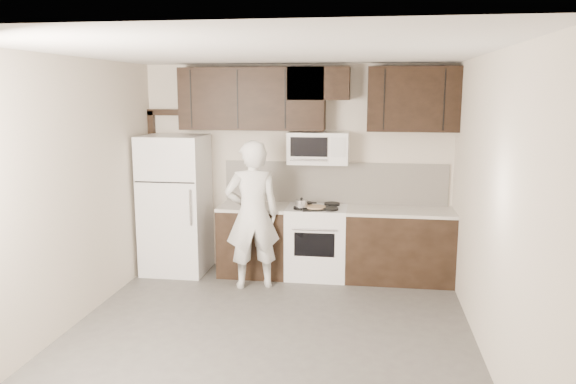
% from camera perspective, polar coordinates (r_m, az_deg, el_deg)
% --- Properties ---
extents(floor, '(4.50, 4.50, 0.00)m').
position_cam_1_polar(floor, '(5.60, -2.24, -14.68)').
color(floor, '#4D4B48').
rests_on(floor, ground).
extents(back_wall, '(4.00, 0.00, 4.00)m').
position_cam_1_polar(back_wall, '(7.37, 0.90, 2.36)').
color(back_wall, beige).
rests_on(back_wall, ground).
extents(ceiling, '(4.50, 4.50, 0.00)m').
position_cam_1_polar(ceiling, '(5.09, -2.46, 14.06)').
color(ceiling, white).
rests_on(ceiling, back_wall).
extents(counter_run, '(2.95, 0.64, 0.91)m').
position_cam_1_polar(counter_run, '(7.20, 5.34, -5.15)').
color(counter_run, black).
rests_on(counter_run, floor).
extents(stove, '(0.76, 0.66, 0.94)m').
position_cam_1_polar(stove, '(7.22, 2.92, -5.04)').
color(stove, white).
rests_on(stove, floor).
extents(backsplash, '(2.90, 0.02, 0.54)m').
position_cam_1_polar(backsplash, '(7.34, 4.75, 0.95)').
color(backsplash, silver).
rests_on(backsplash, counter_run).
extents(upper_cabinets, '(3.48, 0.35, 0.78)m').
position_cam_1_polar(upper_cabinets, '(7.11, 2.42, 9.60)').
color(upper_cabinets, black).
rests_on(upper_cabinets, back_wall).
extents(microwave, '(0.76, 0.42, 0.40)m').
position_cam_1_polar(microwave, '(7.11, 3.10, 4.49)').
color(microwave, white).
rests_on(microwave, upper_cabinets).
extents(refrigerator, '(0.80, 0.76, 1.80)m').
position_cam_1_polar(refrigerator, '(7.47, -11.36, -1.25)').
color(refrigerator, white).
rests_on(refrigerator, floor).
extents(door_trim, '(0.50, 0.08, 2.12)m').
position_cam_1_polar(door_trim, '(7.83, -13.22, 1.80)').
color(door_trim, black).
rests_on(door_trim, floor).
extents(saucepan, '(0.26, 0.15, 0.15)m').
position_cam_1_polar(saucepan, '(6.97, 1.39, -1.27)').
color(saucepan, silver).
rests_on(saucepan, stove).
extents(baking_tray, '(0.44, 0.37, 0.02)m').
position_cam_1_polar(baking_tray, '(6.99, 2.83, -1.67)').
color(baking_tray, black).
rests_on(baking_tray, counter_run).
extents(pizza, '(0.31, 0.31, 0.02)m').
position_cam_1_polar(pizza, '(6.98, 2.83, -1.53)').
color(pizza, tan).
rests_on(pizza, baking_tray).
extents(person, '(0.76, 0.62, 1.80)m').
position_cam_1_polar(person, '(6.74, -3.64, -2.31)').
color(person, white).
rests_on(person, floor).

